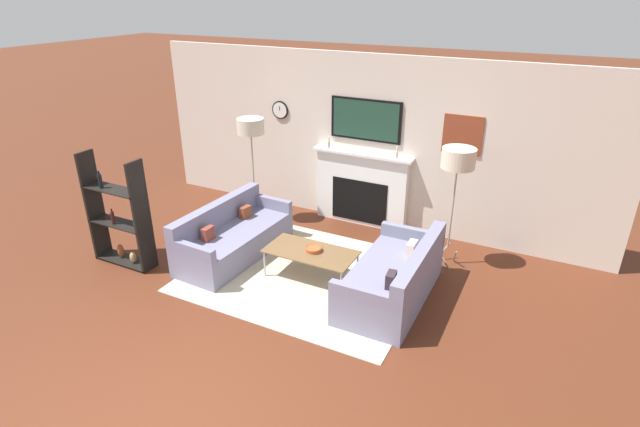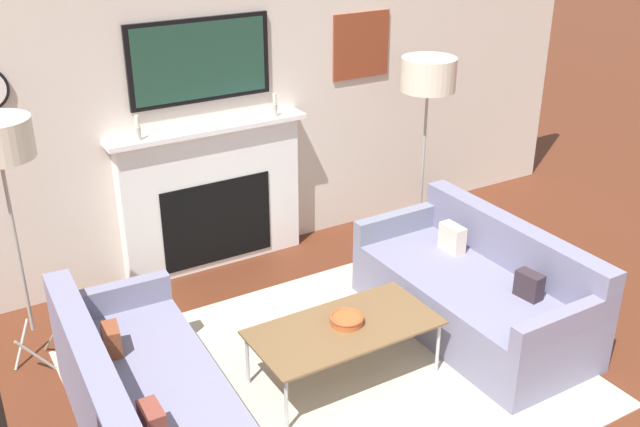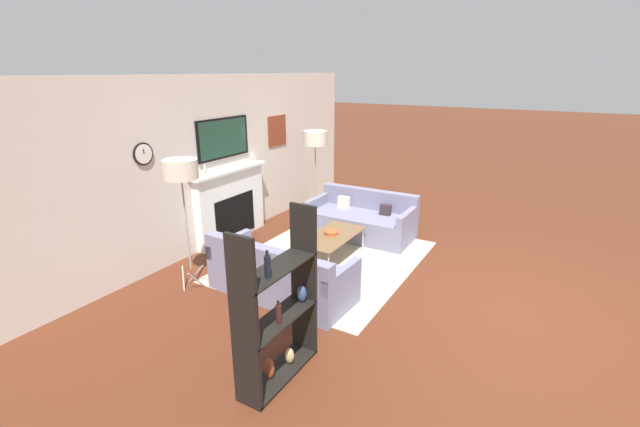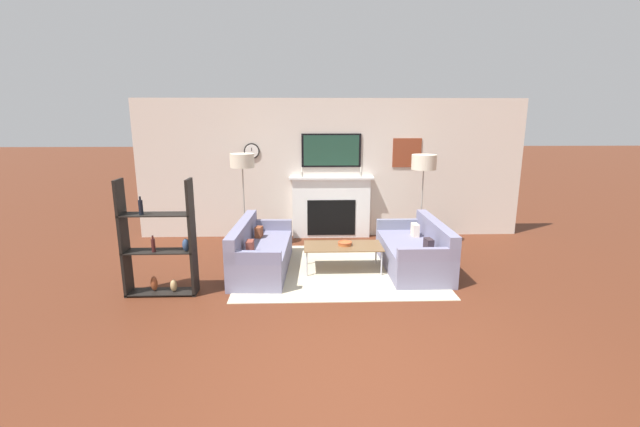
{
  "view_description": "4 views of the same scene",
  "coord_description": "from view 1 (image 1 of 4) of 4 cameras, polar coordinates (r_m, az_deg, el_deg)",
  "views": [
    {
      "loc": [
        2.8,
        -2.51,
        3.6
      ],
      "look_at": [
        0.03,
        2.94,
        0.79
      ],
      "focal_mm": 28.0,
      "sensor_mm": 36.0,
      "label": 1
    },
    {
      "loc": [
        -2.11,
        -0.79,
        3.06
      ],
      "look_at": [
        0.18,
        3.05,
        0.98
      ],
      "focal_mm": 42.0,
      "sensor_mm": 36.0,
      "label": 2
    },
    {
      "loc": [
        -5.18,
        -0.28,
        2.75
      ],
      "look_at": [
        0.08,
        2.78,
        0.71
      ],
      "focal_mm": 24.0,
      "sensor_mm": 36.0,
      "label": 3
    },
    {
      "loc": [
        -0.5,
        -3.77,
        2.38
      ],
      "look_at": [
        -0.28,
        2.75,
        0.88
      ],
      "focal_mm": 24.0,
      "sensor_mm": 36.0,
      "label": 4
    }
  ],
  "objects": [
    {
      "name": "decorative_bowl",
      "position": [
        6.59,
        -0.75,
        -4.07
      ],
      "size": [
        0.22,
        0.22,
        0.06
      ],
      "color": "#AD5628",
      "rests_on": "coffee_table"
    },
    {
      "name": "area_rug",
      "position": [
        6.86,
        -1.46,
        -6.96
      ],
      "size": [
        3.06,
        2.48,
        0.01
      ],
      "color": "#B9AF94",
      "rests_on": "ground_plane"
    },
    {
      "name": "couch_right",
      "position": [
        6.31,
        8.45,
        -7.46
      ],
      "size": [
        0.87,
        1.78,
        0.76
      ],
      "color": "slate",
      "rests_on": "ground_plane"
    },
    {
      "name": "fireplace_wall",
      "position": [
        7.97,
        5.21,
        7.26
      ],
      "size": [
        7.57,
        0.28,
        2.7
      ],
      "color": "beige",
      "rests_on": "ground_plane"
    },
    {
      "name": "floor_lamp_left",
      "position": [
        7.94,
        -7.93,
        9.69
      ],
      "size": [
        0.42,
        0.42,
        1.73
      ],
      "color": "#9E998E",
      "rests_on": "ground_plane"
    },
    {
      "name": "floor_lamp_right",
      "position": [
        6.72,
        15.54,
        5.95
      ],
      "size": [
        0.44,
        0.44,
        1.71
      ],
      "color": "#9E998E",
      "rests_on": "ground_plane"
    },
    {
      "name": "shelf_unit",
      "position": [
        7.36,
        -21.98,
        -0.44
      ],
      "size": [
        0.94,
        0.28,
        1.58
      ],
      "color": "black",
      "rests_on": "ground_plane"
    },
    {
      "name": "ground_plane",
      "position": [
        5.21,
        -16.16,
        -20.3
      ],
      "size": [
        60.0,
        60.0,
        0.0
      ],
      "primitive_type": "plane",
      "color": "#532616"
    },
    {
      "name": "coffee_table",
      "position": [
        6.61,
        -1.07,
        -4.5
      ],
      "size": [
        1.21,
        0.6,
        0.4
      ],
      "color": "brown",
      "rests_on": "ground_plane"
    },
    {
      "name": "couch_left",
      "position": [
        7.32,
        -9.95,
        -2.76
      ],
      "size": [
        0.86,
        1.9,
        0.77
      ],
      "color": "slate",
      "rests_on": "ground_plane"
    }
  ]
}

